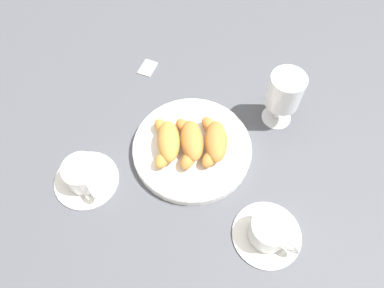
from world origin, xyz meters
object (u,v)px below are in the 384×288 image
(croissant_small, at_px, (191,141))
(coffee_cup_far, at_px, (269,232))
(juice_glass_left, at_px, (285,93))
(pastry_plate, at_px, (192,148))
(croissant_large, at_px, (214,140))
(croissant_extra, at_px, (167,142))
(sugar_packet, at_px, (148,67))
(coffee_cup_near, at_px, (84,176))

(croissant_small, xyz_separation_m, coffee_cup_far, (-0.23, -0.08, -0.02))
(croissant_small, relative_size, juice_glass_left, 0.96)
(croissant_small, height_order, juice_glass_left, juice_glass_left)
(pastry_plate, height_order, juice_glass_left, juice_glass_left)
(pastry_plate, bearing_deg, croissant_small, 77.21)
(croissant_large, xyz_separation_m, croissant_extra, (0.03, 0.10, 0.00))
(coffee_cup_far, height_order, sugar_packet, coffee_cup_far)
(pastry_plate, bearing_deg, sugar_packet, 5.88)
(croissant_extra, height_order, coffee_cup_far, croissant_extra)
(croissant_extra, bearing_deg, sugar_packet, -5.30)
(pastry_plate, relative_size, coffee_cup_far, 1.93)
(croissant_small, distance_m, coffee_cup_near, 0.23)
(coffee_cup_far, bearing_deg, croissant_extra, 27.41)
(juice_glass_left, bearing_deg, coffee_cup_far, 150.60)
(croissant_extra, bearing_deg, juice_glass_left, -89.10)
(coffee_cup_far, xyz_separation_m, juice_glass_left, (0.25, -0.14, 0.07))
(coffee_cup_near, distance_m, sugar_packet, 0.34)
(coffee_cup_far, bearing_deg, coffee_cup_near, 53.20)
(pastry_plate, xyz_separation_m, croissant_large, (-0.01, -0.04, 0.03))
(croissant_extra, relative_size, sugar_packet, 2.65)
(pastry_plate, xyz_separation_m, sugar_packet, (0.27, 0.03, -0.01))
(croissant_small, distance_m, juice_glass_left, 0.23)
(pastry_plate, xyz_separation_m, coffee_cup_near, (0.00, 0.24, 0.01))
(coffee_cup_near, bearing_deg, croissant_extra, -86.34)
(croissant_extra, xyz_separation_m, sugar_packet, (0.25, -0.02, -0.04))
(croissant_small, bearing_deg, sugar_packet, 5.24)
(croissant_small, bearing_deg, pastry_plate, -102.79)
(croissant_large, relative_size, coffee_cup_near, 0.94)
(croissant_large, relative_size, sugar_packet, 2.56)
(croissant_large, height_order, croissant_extra, same)
(croissant_extra, bearing_deg, croissant_large, -107.01)
(coffee_cup_far, bearing_deg, croissant_small, 19.03)
(croissant_small, xyz_separation_m, coffee_cup_near, (0.00, 0.23, -0.02))
(croissant_large, xyz_separation_m, sugar_packet, (0.28, 0.07, -0.04))
(croissant_large, distance_m, coffee_cup_far, 0.22)
(juice_glass_left, bearing_deg, sugar_packet, 44.67)
(juice_glass_left, bearing_deg, croissant_large, 101.01)
(croissant_large, bearing_deg, coffee_cup_near, 86.44)
(croissant_extra, height_order, coffee_cup_near, croissant_extra)
(croissant_small, xyz_separation_m, juice_glass_left, (0.02, -0.22, 0.05))
(croissant_large, xyz_separation_m, coffee_cup_near, (0.02, 0.28, -0.02))
(croissant_small, bearing_deg, coffee_cup_near, 89.24)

